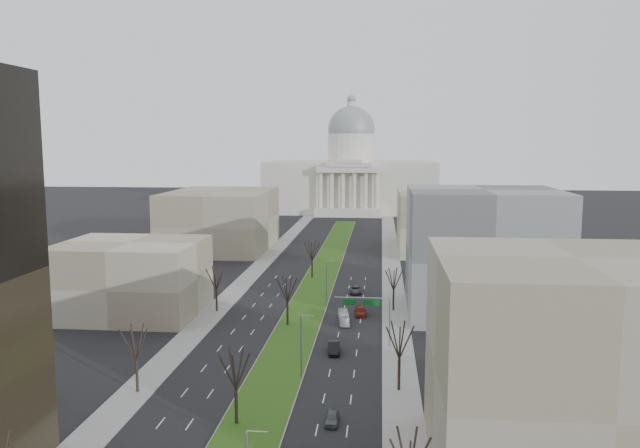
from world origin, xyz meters
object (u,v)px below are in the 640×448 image
Objects in this scene: car_black at (334,348)px; box_van at (344,317)px; car_grey_far at (355,290)px; car_grey_near at (332,418)px; car_red at (360,312)px.

box_van is (0.53, 16.64, 0.16)m from car_black.
car_grey_near is at bearing -92.73° from car_grey_far.
car_grey_far is 23.02m from box_van.
box_van reaches higher than car_black.
car_grey_near is at bearing -91.55° from car_black.
car_grey_far is at bearing 89.85° from car_grey_near.
box_van is at bearing 91.48° from car_grey_near.
car_black is at bearing -102.32° from car_red.
car_red is at bearing 87.78° from car_grey_near.
car_black is at bearing 93.76° from car_grey_near.
car_grey_near is 41.40m from box_van.
car_black is 0.71× the size of box_van.
box_van is (-2.87, -5.16, 0.25)m from car_red.
car_grey_far reaches higher than car_grey_near.
car_red is (1.73, 46.55, 0.09)m from car_grey_near.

